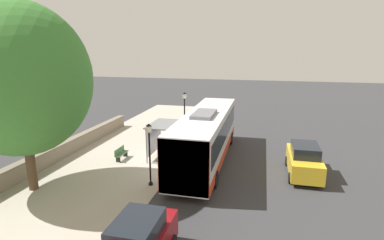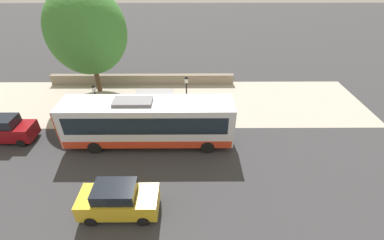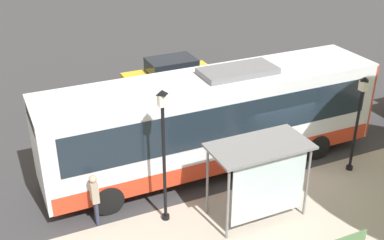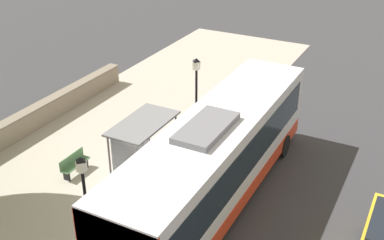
{
  "view_description": "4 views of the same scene",
  "coord_description": "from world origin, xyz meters",
  "px_view_note": "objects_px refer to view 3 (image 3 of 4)",
  "views": [
    {
      "loc": [
        5.41,
        -17.36,
        7.74
      ],
      "look_at": [
        0.14,
        4.75,
        2.32
      ],
      "focal_mm": 28.0,
      "sensor_mm": 36.0,
      "label": 1
    },
    {
      "loc": [
        17.48,
        5.31,
        12.54
      ],
      "look_at": [
        0.08,
        5.41,
        0.9
      ],
      "focal_mm": 24.0,
      "sensor_mm": 36.0,
      "label": 2
    },
    {
      "loc": [
        -11.99,
        9.29,
        9.69
      ],
      "look_at": [
        1.51,
        3.14,
        2.21
      ],
      "focal_mm": 45.0,
      "sensor_mm": 36.0,
      "label": 3
    },
    {
      "loc": [
        7.93,
        -11.5,
        11.25
      ],
      "look_at": [
        -0.16,
        3.91,
        2.2
      ],
      "focal_mm": 45.0,
      "sensor_mm": 36.0,
      "label": 4
    }
  ],
  "objects_px": {
    "bus": "(214,119)",
    "street_lamp_near": "(358,116)",
    "parked_car_far_lane": "(170,80)",
    "pedestrian": "(95,196)",
    "bus_shelter": "(262,160)",
    "street_lamp_far": "(164,147)"
  },
  "relations": [
    {
      "from": "bus",
      "to": "street_lamp_far",
      "type": "xyz_separation_m",
      "value": [
        -2.31,
        2.83,
        0.71
      ]
    },
    {
      "from": "street_lamp_near",
      "to": "bus_shelter",
      "type": "bearing_deg",
      "value": 101.95
    },
    {
      "from": "bus_shelter",
      "to": "street_lamp_far",
      "type": "xyz_separation_m",
      "value": [
        1.09,
        2.72,
        0.54
      ]
    },
    {
      "from": "bus",
      "to": "street_lamp_near",
      "type": "bearing_deg",
      "value": -118.71
    },
    {
      "from": "bus",
      "to": "bus_shelter",
      "type": "height_order",
      "value": "bus"
    },
    {
      "from": "bus",
      "to": "bus_shelter",
      "type": "relative_size",
      "value": 4.02
    },
    {
      "from": "pedestrian",
      "to": "street_lamp_near",
      "type": "distance_m",
      "value": 9.41
    },
    {
      "from": "bus_shelter",
      "to": "parked_car_far_lane",
      "type": "height_order",
      "value": "bus_shelter"
    },
    {
      "from": "bus",
      "to": "parked_car_far_lane",
      "type": "bearing_deg",
      "value": -7.73
    },
    {
      "from": "bus_shelter",
      "to": "street_lamp_far",
      "type": "relative_size",
      "value": 0.69
    },
    {
      "from": "bus",
      "to": "bus_shelter",
      "type": "distance_m",
      "value": 3.41
    },
    {
      "from": "bus_shelter",
      "to": "pedestrian",
      "type": "height_order",
      "value": "bus_shelter"
    },
    {
      "from": "pedestrian",
      "to": "street_lamp_near",
      "type": "height_order",
      "value": "street_lamp_near"
    },
    {
      "from": "bus",
      "to": "parked_car_far_lane",
      "type": "relative_size",
      "value": 2.85
    },
    {
      "from": "street_lamp_near",
      "to": "parked_car_far_lane",
      "type": "xyz_separation_m",
      "value": [
        8.79,
        3.58,
        -1.23
      ]
    },
    {
      "from": "parked_car_far_lane",
      "to": "street_lamp_far",
      "type": "bearing_deg",
      "value": 156.9
    },
    {
      "from": "street_lamp_near",
      "to": "bus",
      "type": "bearing_deg",
      "value": 61.29
    },
    {
      "from": "street_lamp_far",
      "to": "pedestrian",
      "type": "bearing_deg",
      "value": 71.47
    },
    {
      "from": "pedestrian",
      "to": "bus_shelter",
      "type": "bearing_deg",
      "value": -110.49
    },
    {
      "from": "bus",
      "to": "street_lamp_far",
      "type": "relative_size",
      "value": 2.79
    },
    {
      "from": "parked_car_far_lane",
      "to": "bus_shelter",
      "type": "bearing_deg",
      "value": 174.31
    },
    {
      "from": "parked_car_far_lane",
      "to": "pedestrian",
      "type": "bearing_deg",
      "value": 144.35
    }
  ]
}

